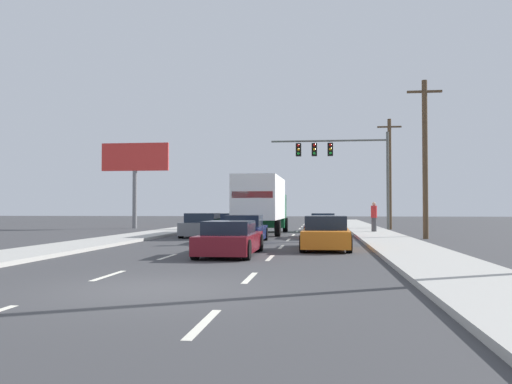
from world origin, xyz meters
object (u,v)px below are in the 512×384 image
object	(u,v)px
utility_pole_far	(390,172)
box_truck	(262,202)
car_orange	(326,234)
utility_pole_mid	(425,157)
car_navy	(244,230)
car_blue	(225,223)
car_gray	(203,226)
car_silver	(323,223)
pedestrian_near_corner	(374,217)
car_maroon	(230,239)
traffic_signal_mast	(334,156)
roadside_billboard	(135,165)
car_red	(322,228)

from	to	relation	value
utility_pole_far	box_truck	bearing A→B (deg)	-134.42
car_orange	utility_pole_mid	distance (m)	10.06
car_navy	car_orange	bearing A→B (deg)	-44.13
car_blue	car_gray	bearing A→B (deg)	-89.96
car_silver	pedestrian_near_corner	bearing A→B (deg)	-37.89
car_maroon	traffic_signal_mast	xyz separation A→B (m)	(4.11, 22.40, 4.95)
car_maroon	roadside_billboard	size ratio (longest dim) A/B	0.68
car_maroon	traffic_signal_mast	distance (m)	23.30
car_maroon	roadside_billboard	bearing A→B (deg)	116.41
car_gray	car_maroon	distance (m)	11.93
car_gray	car_blue	bearing A→B (deg)	90.04
pedestrian_near_corner	traffic_signal_mast	bearing A→B (deg)	111.24
car_navy	utility_pole_far	distance (m)	19.31
utility_pole_far	pedestrian_near_corner	xyz separation A→B (m)	(-1.87, -7.10, -3.25)
utility_pole_mid	box_truck	bearing A→B (deg)	157.41
car_silver	roadside_billboard	bearing A→B (deg)	163.41
car_navy	pedestrian_near_corner	size ratio (longest dim) A/B	2.50
traffic_signal_mast	roadside_billboard	size ratio (longest dim) A/B	1.28
car_orange	utility_pole_far	world-z (taller)	utility_pole_far
box_truck	car_navy	xyz separation A→B (m)	(0.02, -7.86, -1.44)
roadside_billboard	utility_pole_mid	bearing A→B (deg)	-31.82
car_maroon	traffic_signal_mast	bearing A→B (deg)	79.61
car_silver	car_gray	bearing A→B (deg)	-131.40
car_gray	car_maroon	size ratio (longest dim) A/B	0.91
car_blue	car_red	size ratio (longest dim) A/B	1.00
car_maroon	car_orange	distance (m)	4.54
car_red	utility_pole_far	size ratio (longest dim) A/B	0.54
car_orange	box_truck	bearing A→B (deg)	108.17
traffic_signal_mast	box_truck	bearing A→B (deg)	-120.62
car_blue	car_navy	bearing A→B (deg)	-75.40
car_silver	car_red	world-z (taller)	car_silver
car_silver	car_maroon	bearing A→B (deg)	-99.63
car_red	car_orange	xyz separation A→B (m)	(0.15, -8.21, 0.06)
car_silver	utility_pole_far	distance (m)	7.81
box_truck	traffic_signal_mast	distance (m)	9.67
car_silver	utility_pole_mid	world-z (taller)	utility_pole_mid
utility_pole_far	car_blue	bearing A→B (deg)	-155.20
car_red	pedestrian_near_corner	xyz separation A→B (m)	(3.28, 5.13, 0.54)
pedestrian_near_corner	utility_pole_far	bearing A→B (deg)	75.27
car_maroon	utility_pole_mid	xyz separation A→B (m)	(8.53, 10.88, 3.76)
car_blue	pedestrian_near_corner	size ratio (longest dim) A/B	2.45
car_gray	roadside_billboard	distance (m)	15.15
car_orange	traffic_signal_mast	size ratio (longest dim) A/B	0.53
car_orange	utility_pole_far	bearing A→B (deg)	76.28
car_navy	traffic_signal_mast	xyz separation A→B (m)	(4.57, 15.62, 4.92)
car_navy	roadside_billboard	world-z (taller)	roadside_billboard
car_blue	car_orange	bearing A→B (deg)	-65.91
car_maroon	car_navy	bearing A→B (deg)	93.92
car_gray	traffic_signal_mast	distance (m)	14.18
car_navy	car_maroon	distance (m)	6.79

